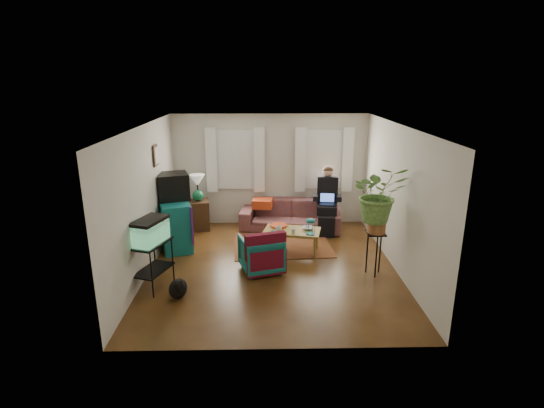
{
  "coord_description": "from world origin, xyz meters",
  "views": [
    {
      "loc": [
        -0.17,
        -7.24,
        3.41
      ],
      "look_at": [
        0.0,
        0.4,
        1.1
      ],
      "focal_mm": 28.0,
      "sensor_mm": 36.0,
      "label": 1
    }
  ],
  "objects_px": {
    "side_table": "(199,215)",
    "armchair": "(261,252)",
    "aquarium_stand": "(153,265)",
    "dresser": "(175,224)",
    "coffee_table": "(292,241)",
    "sofa": "(291,210)",
    "plant_stand": "(374,254)"
  },
  "relations": [
    {
      "from": "dresser",
      "to": "armchair",
      "type": "xyz_separation_m",
      "value": [
        1.78,
        -1.19,
        -0.14
      ]
    },
    {
      "from": "side_table",
      "to": "armchair",
      "type": "relative_size",
      "value": 0.94
    },
    {
      "from": "plant_stand",
      "to": "aquarium_stand",
      "type": "bearing_deg",
      "value": -173.91
    },
    {
      "from": "sofa",
      "to": "armchair",
      "type": "relative_size",
      "value": 3.14
    },
    {
      "from": "sofa",
      "to": "coffee_table",
      "type": "height_order",
      "value": "sofa"
    },
    {
      "from": "aquarium_stand",
      "to": "plant_stand",
      "type": "relative_size",
      "value": 1.01
    },
    {
      "from": "sofa",
      "to": "side_table",
      "type": "distance_m",
      "value": 2.12
    },
    {
      "from": "aquarium_stand",
      "to": "dresser",
      "type": "bearing_deg",
      "value": 109.12
    },
    {
      "from": "aquarium_stand",
      "to": "side_table",
      "type": "bearing_deg",
      "value": 102.41
    },
    {
      "from": "aquarium_stand",
      "to": "armchair",
      "type": "bearing_deg",
      "value": 37.99
    },
    {
      "from": "coffee_table",
      "to": "plant_stand",
      "type": "bearing_deg",
      "value": -25.13
    },
    {
      "from": "dresser",
      "to": "coffee_table",
      "type": "bearing_deg",
      "value": -26.13
    },
    {
      "from": "armchair",
      "to": "dresser",
      "type": "bearing_deg",
      "value": -50.68
    },
    {
      "from": "dresser",
      "to": "armchair",
      "type": "bearing_deg",
      "value": -52.3
    },
    {
      "from": "armchair",
      "to": "side_table",
      "type": "bearing_deg",
      "value": -74.19
    },
    {
      "from": "armchair",
      "to": "plant_stand",
      "type": "height_order",
      "value": "plant_stand"
    },
    {
      "from": "sofa",
      "to": "aquarium_stand",
      "type": "distance_m",
      "value": 3.74
    },
    {
      "from": "side_table",
      "to": "dresser",
      "type": "xyz_separation_m",
      "value": [
        -0.34,
        -1.05,
        0.16
      ]
    },
    {
      "from": "armchair",
      "to": "plant_stand",
      "type": "relative_size",
      "value": 0.91
    },
    {
      "from": "side_table",
      "to": "aquarium_stand",
      "type": "relative_size",
      "value": 0.85
    },
    {
      "from": "sofa",
      "to": "dresser",
      "type": "height_order",
      "value": "dresser"
    },
    {
      "from": "aquarium_stand",
      "to": "plant_stand",
      "type": "xyz_separation_m",
      "value": [
        3.8,
        0.41,
        -0.0
      ]
    },
    {
      "from": "side_table",
      "to": "coffee_table",
      "type": "height_order",
      "value": "side_table"
    },
    {
      "from": "aquarium_stand",
      "to": "plant_stand",
      "type": "distance_m",
      "value": 3.82
    },
    {
      "from": "dresser",
      "to": "coffee_table",
      "type": "relative_size",
      "value": 1.0
    },
    {
      "from": "dresser",
      "to": "aquarium_stand",
      "type": "relative_size",
      "value": 1.39
    },
    {
      "from": "armchair",
      "to": "sofa",
      "type": "bearing_deg",
      "value": -124.05
    },
    {
      "from": "dresser",
      "to": "aquarium_stand",
      "type": "bearing_deg",
      "value": -108.9
    },
    {
      "from": "plant_stand",
      "to": "coffee_table",
      "type": "bearing_deg",
      "value": 142.5
    },
    {
      "from": "dresser",
      "to": "coffee_table",
      "type": "xyz_separation_m",
      "value": [
        2.4,
        -0.32,
        -0.27
      ]
    },
    {
      "from": "plant_stand",
      "to": "armchair",
      "type": "bearing_deg",
      "value": 174.42
    },
    {
      "from": "plant_stand",
      "to": "dresser",
      "type": "bearing_deg",
      "value": 159.92
    }
  ]
}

